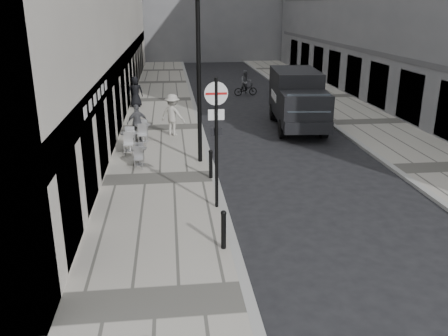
# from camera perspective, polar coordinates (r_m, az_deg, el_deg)

# --- Properties ---
(sidewalk) EXTENTS (4.00, 60.00, 0.12)m
(sidewalk) POSITION_cam_1_polar(r_m,az_deg,el_deg) (24.69, -7.51, 4.77)
(sidewalk) COLOR gray
(sidewalk) RESTS_ON ground
(far_sidewalk) EXTENTS (4.00, 60.00, 0.12)m
(far_sidewalk) POSITION_cam_1_polar(r_m,az_deg,el_deg) (26.84, 16.77, 5.27)
(far_sidewalk) COLOR gray
(far_sidewalk) RESTS_ON ground
(sign_post) EXTENTS (0.68, 0.10, 3.99)m
(sign_post) POSITION_cam_1_polar(r_m,az_deg,el_deg) (13.96, -0.93, 4.98)
(sign_post) COLOR black
(sign_post) RESTS_ON sidewalk
(lamppost) EXTENTS (0.29, 0.29, 6.48)m
(lamppost) POSITION_cam_1_polar(r_m,az_deg,el_deg) (18.27, -3.06, 11.64)
(lamppost) COLOR black
(lamppost) RESTS_ON sidewalk
(bollard_near) EXTENTS (0.13, 0.13, 0.98)m
(bollard_near) POSITION_cam_1_polar(r_m,az_deg,el_deg) (12.16, -0.05, -7.57)
(bollard_near) COLOR black
(bollard_near) RESTS_ON sidewalk
(bollard_far) EXTENTS (0.13, 0.13, 0.99)m
(bollard_far) POSITION_cam_1_polar(r_m,az_deg,el_deg) (17.05, -1.60, 0.39)
(bollard_far) COLOR black
(bollard_far) RESTS_ON sidewalk
(panel_van) EXTENTS (2.82, 6.29, 2.87)m
(panel_van) POSITION_cam_1_polar(r_m,az_deg,el_deg) (24.87, 8.80, 8.49)
(panel_van) COLOR black
(panel_van) RESTS_ON ground
(cyclist) EXTENTS (1.70, 0.77, 1.77)m
(cyclist) POSITION_cam_1_polar(r_m,az_deg,el_deg) (33.88, 2.62, 9.85)
(cyclist) COLOR black
(cyclist) RESTS_ON ground
(pedestrian_a) EXTENTS (1.07, 0.77, 1.68)m
(pedestrian_a) POSITION_cam_1_polar(r_m,az_deg,el_deg) (22.19, -10.37, 5.41)
(pedestrian_a) COLOR #55565A
(pedestrian_a) RESTS_ON sidewalk
(pedestrian_b) EXTENTS (1.47, 1.28, 1.97)m
(pedestrian_b) POSITION_cam_1_polar(r_m,az_deg,el_deg) (22.86, -6.20, 6.38)
(pedestrian_b) COLOR #B3AEA5
(pedestrian_b) RESTS_ON sidewalk
(pedestrian_c) EXTENTS (1.01, 0.76, 1.86)m
(pedestrian_c) POSITION_cam_1_polar(r_m,az_deg,el_deg) (29.83, -10.61, 9.01)
(pedestrian_c) COLOR black
(pedestrian_c) RESTS_ON sidewalk
(cafe_table_near) EXTENTS (0.62, 1.40, 0.80)m
(cafe_table_near) POSITION_cam_1_polar(r_m,az_deg,el_deg) (18.79, -10.17, 1.57)
(cafe_table_near) COLOR #A7A7AA
(cafe_table_near) RESTS_ON sidewalk
(cafe_table_mid) EXTENTS (0.74, 1.66, 0.95)m
(cafe_table_mid) POSITION_cam_1_polar(r_m,az_deg,el_deg) (21.99, -9.72, 4.35)
(cafe_table_mid) COLOR #BEBDC0
(cafe_table_mid) RESTS_ON sidewalk
(cafe_table_far) EXTENTS (0.74, 1.68, 0.95)m
(cafe_table_far) POSITION_cam_1_polar(r_m,az_deg,el_deg) (20.65, -11.30, 3.32)
(cafe_table_far) COLOR silver
(cafe_table_far) RESTS_ON sidewalk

